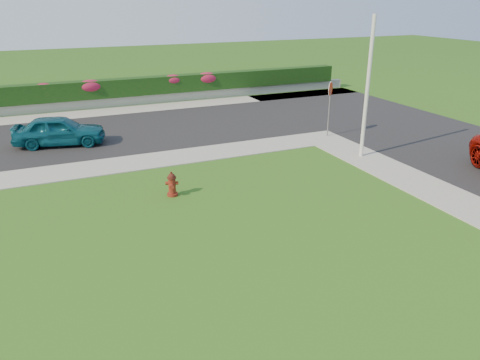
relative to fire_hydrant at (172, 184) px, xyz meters
name	(u,v)px	position (x,y,z in m)	size (l,w,h in m)	color
ground	(285,252)	(1.75, -5.03, -0.42)	(120.00, 120.00, 0.00)	black
street_right	(480,154)	(13.75, -1.03, -0.40)	(8.00, 32.00, 0.04)	black
street_far	(57,139)	(-3.25, 8.97, -0.40)	(26.00, 8.00, 0.04)	black
sidewalk_far	(39,175)	(-4.25, 3.97, -0.40)	(24.00, 2.00, 0.04)	gray
curb_corner	(322,138)	(8.75, 3.97, -0.40)	(2.00, 2.00, 0.04)	gray
sidewalk_beyond	(121,111)	(0.75, 13.97, -0.40)	(34.00, 2.00, 0.04)	gray
retaining_wall	(116,102)	(0.75, 15.47, -0.12)	(34.00, 0.40, 0.60)	gray
hedge	(115,88)	(0.75, 15.57, 0.73)	(32.00, 0.90, 1.10)	black
fire_hydrant	(172,184)	(0.00, 0.00, 0.00)	(0.46, 0.44, 0.88)	#531C0D
sedan_teal	(59,130)	(-3.15, 7.87, 0.32)	(1.64, 4.08, 1.39)	#0C4A5D
utility_pole	(367,89)	(8.76, 0.87, 2.53)	(0.16, 0.16, 5.91)	silver
stop_sign	(330,95)	(9.20, 4.16, 1.64)	(0.58, 0.51, 2.75)	slate
flower_clump_c	(44,88)	(-3.41, 15.47, 1.06)	(1.10, 0.70, 0.55)	#A61C42
flower_clump_d	(90,86)	(-0.73, 15.47, 0.97)	(1.56, 1.00, 0.78)	#A61C42
flower_clump_e	(173,80)	(4.53, 15.47, 1.02)	(1.33, 0.85, 0.66)	#A61C42
flower_clump_f	(207,78)	(6.90, 15.47, 0.97)	(1.54, 0.99, 0.77)	#A61C42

